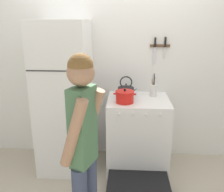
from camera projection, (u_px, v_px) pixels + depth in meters
The scene contains 9 objects.
ground_plane at pixel (114, 151), 3.50m from camera, with size 14.00×14.00×0.00m, color #B2A893.
wall_back at pixel (115, 61), 3.15m from camera, with size 10.00×0.06×2.55m.
refrigerator at pixel (65, 98), 2.95m from camera, with size 0.60×0.70×1.78m.
stove_range at pixel (138, 135), 3.01m from camera, with size 0.72×1.34×0.88m.
dutch_oven_pot at pixel (125, 97), 2.78m from camera, with size 0.25×0.21×0.16m.
tea_kettle at pixel (126, 90), 3.02m from camera, with size 0.24×0.20×0.24m.
utensil_jar at pixel (153, 90), 3.01m from camera, with size 0.08×0.08×0.28m.
person at pixel (84, 147), 1.79m from camera, with size 0.33×0.38×1.58m.
wall_knife_strip at pixel (160, 46), 3.01m from camera, with size 0.24×0.03×0.33m.
Camera 1 is at (0.16, -3.10, 1.79)m, focal length 40.00 mm.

